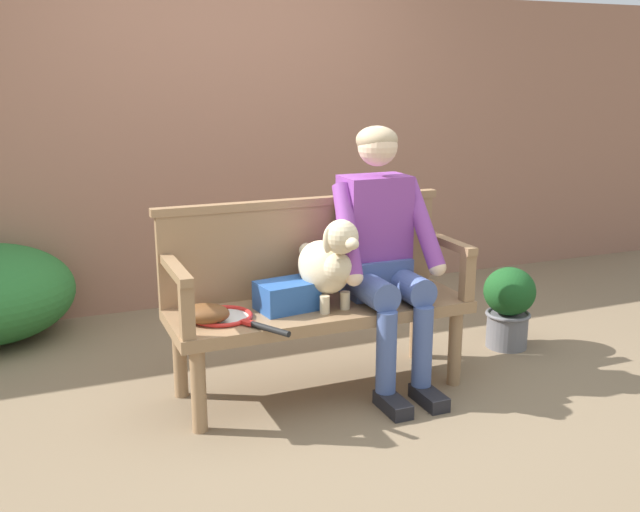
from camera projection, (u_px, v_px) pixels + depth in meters
ground_plane at (320, 389)px, 3.72m from camera, size 40.00×40.00×0.00m
brick_garden_fence at (222, 149)px, 5.08m from camera, size 8.00×0.30×2.13m
garden_bench at (320, 316)px, 3.62m from camera, size 1.51×0.52×0.46m
bench_backrest at (303, 245)px, 3.75m from camera, size 1.55×0.06×0.50m
bench_armrest_left_end at (180, 286)px, 3.21m from camera, size 0.06×0.52×0.28m
bench_armrest_right_end at (454, 256)px, 3.74m from camera, size 0.06×0.52×0.28m
person_seated at (382, 247)px, 3.65m from camera, size 0.56×0.66×1.33m
dog_on_bench at (328, 263)px, 3.50m from camera, size 0.28×0.46×0.46m
tennis_racket at (226, 317)px, 3.39m from camera, size 0.41×0.57×0.03m
baseball_glove at (206, 314)px, 3.33m from camera, size 0.28×0.26×0.09m
sports_bag at (287, 296)px, 3.52m from camera, size 0.30×0.24×0.14m
potted_plant at (509, 304)px, 4.24m from camera, size 0.30×0.30×0.49m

